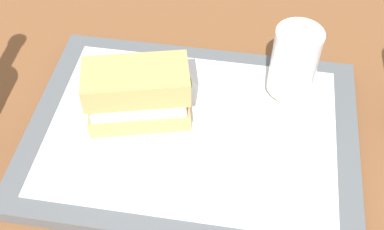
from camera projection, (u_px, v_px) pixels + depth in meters
ground_plane at (192, 138)px, 0.67m from camera, size 3.00×3.00×0.00m
tray at (192, 134)px, 0.66m from camera, size 0.44×0.32×0.02m
placemat at (192, 129)px, 0.65m from camera, size 0.38×0.27×0.00m
plate at (141, 118)px, 0.66m from camera, size 0.19×0.19×0.01m
sandwich at (141, 93)px, 0.62m from camera, size 0.14×0.09×0.08m
beer_glass at (293, 66)px, 0.63m from camera, size 0.06×0.06×0.12m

